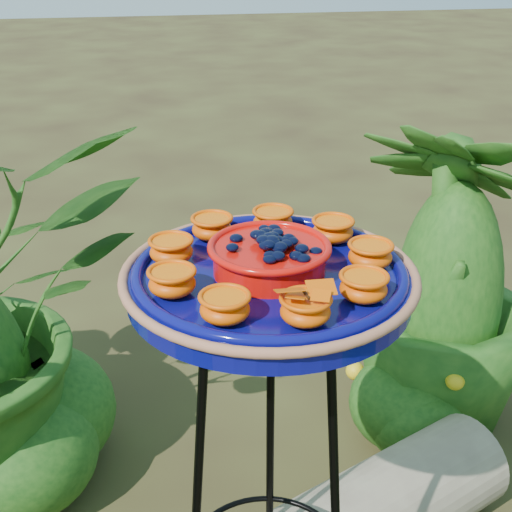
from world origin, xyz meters
The scene contains 3 objects.
tripod_stand centered at (-0.08, -0.03, 0.49)m, with size 0.35×0.35×0.81m.
feeder_dish centered at (-0.08, -0.03, 0.85)m, with size 0.49×0.49×0.10m.
shrub_back_right centered at (0.53, 0.64, 0.44)m, with size 0.49×0.49×0.88m, color #164512.
Camera 1 is at (-0.25, -0.93, 1.31)m, focal length 50.00 mm.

